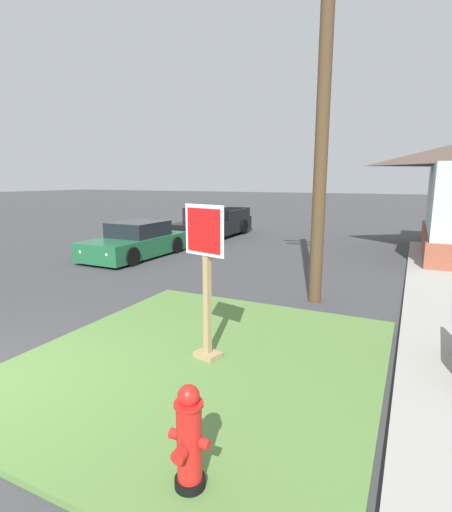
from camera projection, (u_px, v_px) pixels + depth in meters
grass_corner_patch at (202, 360)px, 5.90m from camera, size 5.13×5.71×0.08m
fire_hydrant at (189, 440)px, 3.33m from camera, size 0.38×0.34×0.96m
stop_sign at (206, 285)px, 5.67m from camera, size 0.71×0.36×2.30m
manhole_cover at (127, 327)px, 7.28m from camera, size 0.70×0.70×0.02m
parked_sedan_green at (136, 242)px, 13.91m from camera, size 1.98×4.15×1.25m
pickup_truck_black at (212, 224)px, 18.60m from camera, size 2.14×5.42×1.48m
utility_pole at (324, 92)px, 7.98m from camera, size 1.82×0.28×8.53m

